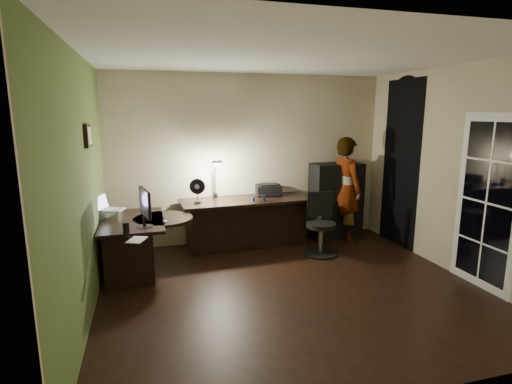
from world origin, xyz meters
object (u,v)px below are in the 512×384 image
object	(u,v)px
office_chair	(321,225)
person	(346,189)
desk_left	(134,246)
monitor	(144,214)
cabinet	(336,200)
desk_right	(248,223)

from	to	relation	value
office_chair	person	bearing A→B (deg)	55.56
desk_left	monitor	bearing A→B (deg)	-67.84
cabinet	monitor	size ratio (longest dim) A/B	2.42
cabinet	person	bearing A→B (deg)	-68.17
office_chair	desk_right	bearing A→B (deg)	162.82
desk_left	person	bearing A→B (deg)	9.32
desk_right	cabinet	size ratio (longest dim) A/B	1.63
cabinet	office_chair	bearing A→B (deg)	-130.67
monitor	person	distance (m)	3.34
desk_right	cabinet	world-z (taller)	cabinet
cabinet	office_chair	world-z (taller)	cabinet
desk_left	monitor	distance (m)	0.66
monitor	desk_right	bearing A→B (deg)	21.12
person	monitor	bearing A→B (deg)	91.04
monitor	office_chair	world-z (taller)	monitor
desk_right	monitor	distance (m)	1.91
desk_right	monitor	size ratio (longest dim) A/B	3.95
desk_left	desk_right	bearing A→B (deg)	19.87
desk_right	cabinet	xyz separation A→B (m)	(1.57, 0.12, 0.25)
office_chair	desk_left	bearing A→B (deg)	-164.28
cabinet	monitor	world-z (taller)	cabinet
desk_left	person	distance (m)	3.44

